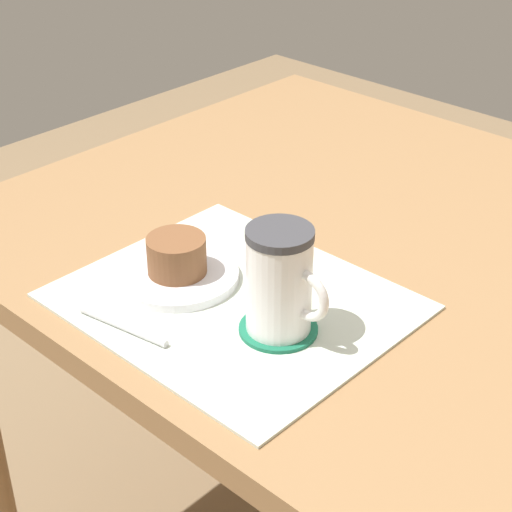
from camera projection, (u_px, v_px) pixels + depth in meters
dining_table at (392, 292)px, 1.22m from camera, size 1.16×0.90×0.71m
placemat at (234, 301)px, 1.06m from camera, size 0.40×0.34×0.00m
pastry_plate at (178, 275)px, 1.10m from camera, size 0.16×0.16×0.01m
pastry at (177, 255)px, 1.08m from camera, size 0.08×0.08×0.05m
coffee_coaster at (278, 329)px, 1.00m from camera, size 0.09×0.09×0.00m
coffee_mug at (281, 281)px, 0.97m from camera, size 0.11×0.08×0.13m
teaspoon at (123, 326)px, 1.00m from camera, size 0.13×0.03×0.01m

